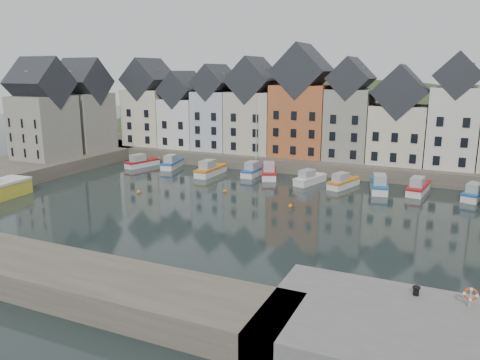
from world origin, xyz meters
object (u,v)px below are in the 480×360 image
Objects in this scene: boat_a at (141,162)px; mooring_bollard at (416,290)px; boat_d at (254,170)px; life_ring_post at (471,295)px.

boat_a is 11.46× the size of mooring_bollard.
boat_d is (19.47, 1.71, 0.08)m from boat_a.
life_ring_post is at bearing -50.65° from boat_d.
life_ring_post is (48.14, -34.36, 2.16)m from boat_a.
life_ring_post is (2.96, -0.44, 0.55)m from mooring_bollard.
boat_d reaches higher than boat_a.
mooring_bollard is 3.05m from life_ring_post.
boat_a is 19.54m from boat_d.
life_ring_post is at bearing -8.41° from mooring_bollard.
life_ring_post is at bearing -20.70° from boat_a.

